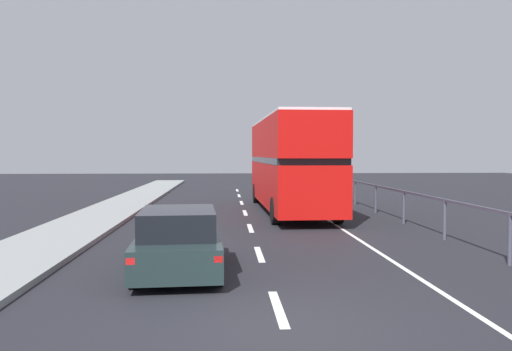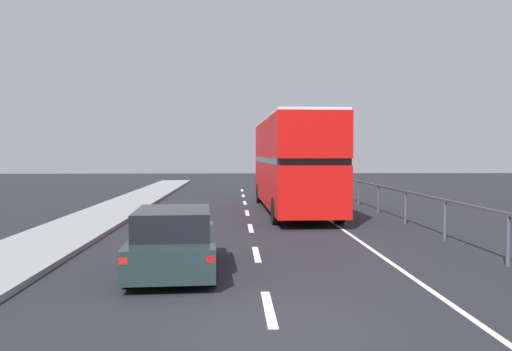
# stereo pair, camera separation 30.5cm
# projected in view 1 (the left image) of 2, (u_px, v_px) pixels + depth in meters

# --- Properties ---
(ground_plane) EXTENTS (74.46, 120.00, 0.10)m
(ground_plane) POSITION_uv_depth(u_px,v_px,m) (284.00, 328.00, 7.69)
(ground_plane) COLOR black
(lane_paint_markings) EXTENTS (3.27, 46.00, 0.01)m
(lane_paint_markings) POSITION_uv_depth(u_px,v_px,m) (314.00, 234.00, 16.31)
(lane_paint_markings) COLOR silver
(lane_paint_markings) RESTS_ON ground
(bridge_side_railing) EXTENTS (0.10, 42.00, 1.23)m
(bridge_side_railing) POSITION_uv_depth(u_px,v_px,m) (422.00, 202.00, 16.97)
(bridge_side_railing) COLOR #444555
(bridge_side_railing) RESTS_ON ground
(double_decker_bus_red) EXTENTS (2.82, 11.40, 4.14)m
(double_decker_bus_red) POSITION_uv_depth(u_px,v_px,m) (290.00, 162.00, 22.68)
(double_decker_bus_red) COLOR red
(double_decker_bus_red) RESTS_ON ground
(hatchback_car_near) EXTENTS (1.99, 4.12, 1.38)m
(hatchback_car_near) POSITION_uv_depth(u_px,v_px,m) (178.00, 242.00, 11.10)
(hatchback_car_near) COLOR #1C2B2B
(hatchback_car_near) RESTS_ON ground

